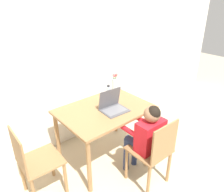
# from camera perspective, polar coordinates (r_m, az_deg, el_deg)

# --- Properties ---
(wall_back) EXTENTS (6.40, 0.05, 2.50)m
(wall_back) POSITION_cam_1_polar(r_m,az_deg,el_deg) (3.09, -7.00, 11.02)
(wall_back) COLOR white
(wall_back) RESTS_ON ground_plane
(dining_table) EXTENTS (1.10, 0.79, 0.73)m
(dining_table) POSITION_cam_1_polar(r_m,az_deg,el_deg) (2.72, -1.89, -4.99)
(dining_table) COLOR olive
(dining_table) RESTS_ON ground_plane
(chair_occupied) EXTENTS (0.41, 0.41, 0.86)m
(chair_occupied) POSITION_cam_1_polar(r_m,az_deg,el_deg) (2.48, 10.76, -14.11)
(chair_occupied) COLOR olive
(chair_occupied) RESTS_ON ground_plane
(chair_spare) EXTENTS (0.41, 0.41, 0.86)m
(chair_spare) POSITION_cam_1_polar(r_m,az_deg,el_deg) (2.44, -19.54, -16.07)
(chair_spare) COLOR olive
(chair_spare) RESTS_ON ground_plane
(person_seated) EXTENTS (0.33, 0.43, 0.99)m
(person_seated) POSITION_cam_1_polar(r_m,az_deg,el_deg) (2.43, 8.95, -9.66)
(person_seated) COLOR red
(person_seated) RESTS_ON ground_plane
(laptop) EXTENTS (0.32, 0.27, 0.25)m
(laptop) POSITION_cam_1_polar(r_m,az_deg,el_deg) (2.62, 0.16, -2.45)
(laptop) COLOR #4C4C51
(laptop) RESTS_ON dining_table
(flower_vase) EXTENTS (0.08, 0.08, 0.34)m
(flower_vase) POSITION_cam_1_polar(r_m,az_deg,el_deg) (2.91, 0.76, 2.46)
(flower_vase) COLOR silver
(flower_vase) RESTS_ON dining_table
(water_bottle) EXTENTS (0.06, 0.06, 0.22)m
(water_bottle) POSITION_cam_1_polar(r_m,az_deg,el_deg) (2.81, -0.93, 0.64)
(water_bottle) COLOR silver
(water_bottle) RESTS_ON dining_table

